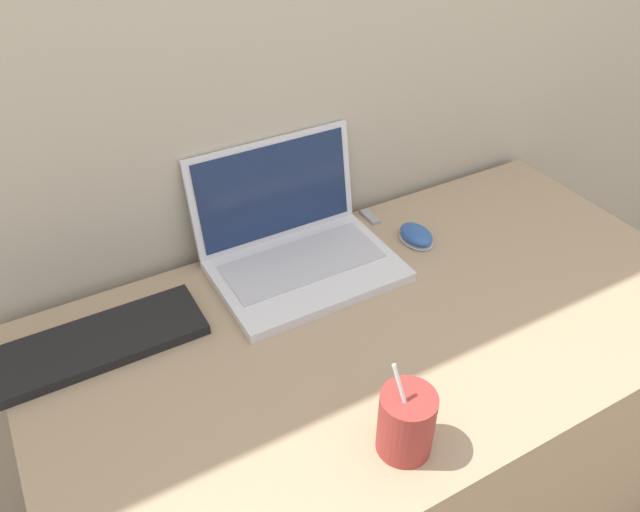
% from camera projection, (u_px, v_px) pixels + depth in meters
% --- Properties ---
extents(wall_back, '(7.00, 0.04, 2.50)m').
position_uv_depth(wall_back, '(287.00, 1.00, 1.15)').
color(wall_back, '#BCB299').
rests_on(wall_back, ground_plane).
extents(desk, '(1.32, 0.69, 0.76)m').
position_uv_depth(desk, '(377.00, 443.00, 1.41)').
color(desk, tan).
rests_on(desk, ground_plane).
extents(laptop, '(0.37, 0.30, 0.23)m').
position_uv_depth(laptop, '(296.00, 243.00, 1.29)').
color(laptop, silver).
rests_on(laptop, desk).
extents(drink_cup, '(0.09, 0.09, 0.18)m').
position_uv_depth(drink_cup, '(406.00, 422.00, 0.92)').
color(drink_cup, '#9E332D').
rests_on(drink_cup, desk).
extents(computer_mouse, '(0.07, 0.09, 0.03)m').
position_uv_depth(computer_mouse, '(416.00, 235.00, 1.37)').
color(computer_mouse, '#B2B2B7').
rests_on(computer_mouse, desk).
extents(external_keyboard, '(0.44, 0.14, 0.02)m').
position_uv_depth(external_keyboard, '(80.00, 349.00, 1.10)').
color(external_keyboard, black).
rests_on(external_keyboard, desk).
extents(usb_stick, '(0.02, 0.06, 0.01)m').
position_uv_depth(usb_stick, '(370.00, 217.00, 1.45)').
color(usb_stick, '#99999E').
rests_on(usb_stick, desk).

